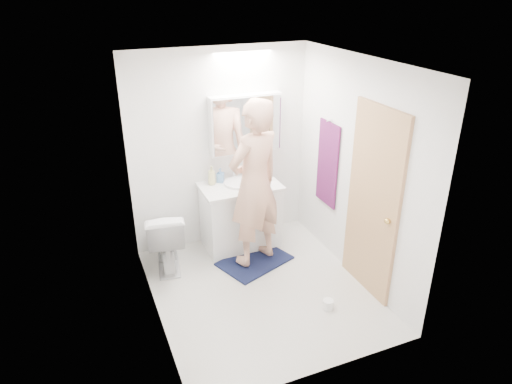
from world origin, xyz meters
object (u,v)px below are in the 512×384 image
toilet (166,238)px  toilet_paper_roll (328,304)px  soap_bottle_b (220,175)px  medicine_cabinet (246,124)px  vanity_cabinet (241,217)px  person (254,184)px  soap_bottle_a (212,175)px  toothbrush_cup (255,174)px

toilet → toilet_paper_roll: size_ratio=6.76×
toilet → soap_bottle_b: (0.77, 0.30, 0.53)m
medicine_cabinet → toilet: size_ratio=1.18×
vanity_cabinet → toilet: vanity_cabinet is taller
toilet → toilet_paper_roll: bearing=142.8°
toilet → soap_bottle_b: 0.99m
vanity_cabinet → person: (0.00, -0.44, 0.62)m
person → soap_bottle_a: size_ratio=8.21×
toilet → soap_bottle_a: 0.91m
toilet → person: size_ratio=0.39×
toilet → toilet_paper_roll: (1.33, -1.40, -0.32)m
toothbrush_cup → toilet: bearing=-167.3°
soap_bottle_b → vanity_cabinet: bearing=-44.1°
person → soap_bottle_b: person is taller
toilet → medicine_cabinet: bearing=-154.5°
medicine_cabinet → toilet_paper_roll: bearing=-83.1°
soap_bottle_a → toilet_paper_roll: bearing=-68.0°
person → toilet_paper_roll: 1.49m
soap_bottle_b → toothbrush_cup: size_ratio=1.88×
toilet → soap_bottle_a: soap_bottle_a is taller
medicine_cabinet → soap_bottle_a: size_ratio=3.76×
person → soap_bottle_a: (-0.31, 0.59, -0.07)m
vanity_cabinet → medicine_cabinet: 1.14m
person → toothbrush_cup: (0.26, 0.60, -0.15)m
person → toothbrush_cup: bearing=-133.9°
soap_bottle_a → toothbrush_cup: 0.57m
toothbrush_cup → toilet_paper_roll: 1.87m
toilet_paper_roll → soap_bottle_a: bearing=112.0°
soap_bottle_a → soap_bottle_b: size_ratio=1.36×
person → soap_bottle_a: bearing=-82.9°
toilet → soap_bottle_b: size_ratio=4.31×
vanity_cabinet → soap_bottle_a: 0.64m
vanity_cabinet → toilet: bearing=-173.2°
soap_bottle_b → person: bearing=-72.9°
vanity_cabinet → toothbrush_cup: bearing=31.3°
medicine_cabinet → person: (-0.15, -0.65, -0.49)m
toilet → soap_bottle_a: (0.66, 0.27, 0.57)m
toilet_paper_roll → toothbrush_cup: bearing=93.6°
vanity_cabinet → toilet_paper_roll: size_ratio=8.18×
soap_bottle_a → toilet_paper_roll: size_ratio=2.13×
vanity_cabinet → toothbrush_cup: size_ratio=9.80×
toilet → soap_bottle_a: bearing=-148.7°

